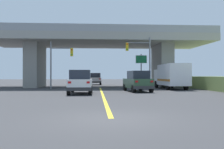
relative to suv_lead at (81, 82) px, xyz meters
name	(u,v)px	position (x,y,z in m)	size (l,w,h in m)	color
ground	(100,87)	(1.86, 13.16, -1.01)	(160.00, 160.00, 0.00)	#353538
overpass_bridge	(100,48)	(1.86, 13.16, 4.39)	(29.59, 9.99, 7.76)	gray
lane_divider_stripe	(103,94)	(1.86, -0.97, -1.01)	(0.20, 23.13, 0.01)	yellow
suv_lead	(81,82)	(0.00, 0.00, 0.00)	(1.97, 4.51, 2.02)	silver
suv_crossing	(138,81)	(5.38, 2.54, 0.00)	(2.43, 4.58, 2.02)	#2D4C33
box_truck	(171,76)	(10.16, 7.32, 0.53)	(2.33, 7.43, 2.88)	silver
sedan_oncoming	(95,79)	(1.22, 21.86, 0.00)	(2.04, 4.52, 2.02)	silver
traffic_signal_nearside	(142,56)	(6.87, 8.09, 2.90)	(3.01, 0.36, 6.18)	slate
traffic_signal_farside	(58,59)	(-3.21, 8.74, 2.51)	(2.74, 0.36, 5.65)	slate
highway_sign	(141,63)	(7.17, 10.35, 2.16)	(1.46, 0.17, 4.36)	#56595E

